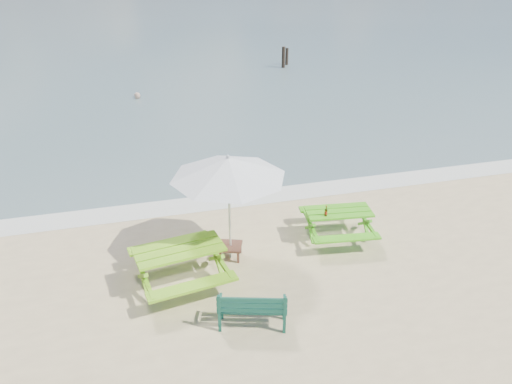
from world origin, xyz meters
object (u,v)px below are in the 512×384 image
object	(u,v)px
park_bench	(252,315)
side_table	(231,251)
swimmer	(138,109)
picnic_table_right	(338,225)
beer_bottle	(326,213)
patio_umbrella	(228,168)
picnic_table_left	(181,267)

from	to	relation	value
park_bench	side_table	xyz separation A→B (m)	(0.08, 2.28, -0.07)
swimmer	picnic_table_right	bearing A→B (deg)	-73.04
beer_bottle	picnic_table_right	bearing A→B (deg)	20.90
beer_bottle	park_bench	bearing A→B (deg)	-135.51
park_bench	swimmer	size ratio (longest dim) A/B	0.84
picnic_table_right	side_table	world-z (taller)	picnic_table_right
swimmer	beer_bottle	bearing A→B (deg)	-74.75
patio_umbrella	swimmer	distance (m)	13.89
park_bench	beer_bottle	bearing A→B (deg)	44.49
picnic_table_left	picnic_table_right	xyz separation A→B (m)	(3.85, 0.84, -0.06)
picnic_table_right	swimmer	distance (m)	14.01
park_bench	swimmer	distance (m)	15.90
picnic_table_right	side_table	size ratio (longest dim) A/B	2.98
beer_bottle	swimmer	xyz separation A→B (m)	(-3.69, 13.52, -1.34)
park_bench	beer_bottle	size ratio (longest dim) A/B	5.17
picnic_table_right	patio_umbrella	distance (m)	3.25
side_table	beer_bottle	bearing A→B (deg)	0.59
picnic_table_left	patio_umbrella	world-z (taller)	patio_umbrella
picnic_table_left	swimmer	size ratio (longest dim) A/B	1.42
picnic_table_left	picnic_table_right	world-z (taller)	picnic_table_left
picnic_table_right	park_bench	world-z (taller)	park_bench
side_table	beer_bottle	size ratio (longest dim) A/B	2.46
side_table	patio_umbrella	size ratio (longest dim) A/B	0.20
park_bench	picnic_table_right	bearing A→B (deg)	41.87
patio_umbrella	beer_bottle	size ratio (longest dim) A/B	12.32
side_table	beer_bottle	distance (m)	2.36
picnic_table_left	beer_bottle	size ratio (longest dim) A/B	8.77
picnic_table_left	picnic_table_right	size ratio (longest dim) A/B	1.19
beer_bottle	patio_umbrella	bearing A→B (deg)	-179.41
park_bench	patio_umbrella	bearing A→B (deg)	88.01
patio_umbrella	beer_bottle	distance (m)	2.66
picnic_table_left	patio_umbrella	bearing A→B (deg)	29.12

